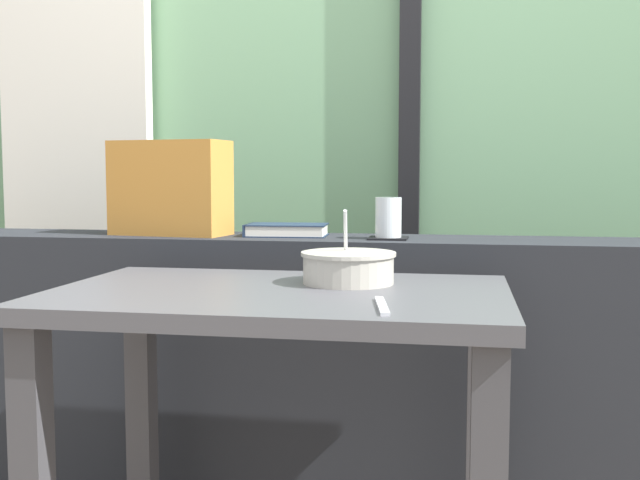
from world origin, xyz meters
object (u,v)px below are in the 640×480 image
soup_bowl (348,268)px  fork_utensil (382,306)px  coaster_square (388,238)px  breakfast_table (280,360)px  juice_glass (388,219)px  throw_pillow (170,188)px  closed_book (286,230)px

soup_bowl → fork_utensil: size_ratio=1.19×
fork_utensil → coaster_square: bearing=84.8°
breakfast_table → fork_utensil: size_ratio=5.41×
juice_glass → soup_bowl: size_ratio=0.51×
throw_pillow → soup_bowl: throw_pillow is taller
coaster_square → closed_book: (-0.28, 0.05, 0.01)m
coaster_square → soup_bowl: soup_bowl is taller
coaster_square → fork_utensil: (0.05, -0.66, -0.06)m
fork_utensil → soup_bowl: bearing=100.1°
breakfast_table → fork_utensil: fork_utensil is taller
juice_glass → closed_book: juice_glass is taller
juice_glass → throw_pillow: (-0.61, 0.03, 0.08)m
closed_book → fork_utensil: 0.79m
closed_book → fork_utensil: (0.33, -0.71, -0.08)m
juice_glass → soup_bowl: 0.39m
breakfast_table → coaster_square: coaster_square is taller
throw_pillow → soup_bowl: 0.71m
fork_utensil → juice_glass: bearing=84.8°
closed_book → breakfast_table: bearing=-78.6°
breakfast_table → closed_book: (-0.11, 0.54, 0.22)m
closed_book → soup_bowl: size_ratio=1.11×
soup_bowl → fork_utensil: soup_bowl is taller
juice_glass → fork_utensil: (0.05, -0.66, -0.11)m
coaster_square → soup_bowl: 0.38m
throw_pillow → fork_utensil: size_ratio=1.88×
breakfast_table → soup_bowl: bearing=40.9°
closed_book → fork_utensil: size_ratio=1.33×
closed_book → throw_pillow: bearing=-176.5°
fork_utensil → breakfast_table: bearing=133.2°
throw_pillow → fork_utensil: 0.97m
juice_glass → throw_pillow: bearing=177.0°
coaster_square → fork_utensil: size_ratio=0.59×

